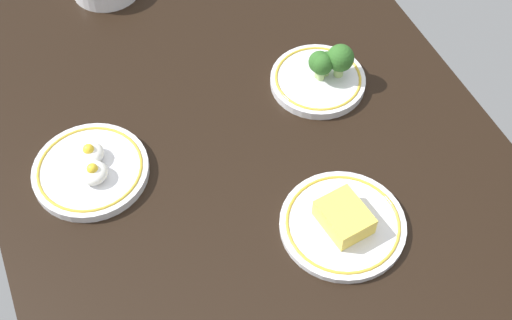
{
  "coord_description": "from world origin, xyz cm",
  "views": [
    {
      "loc": [
        -62.27,
        26.59,
        97.69
      ],
      "look_at": [
        0.0,
        0.0,
        6.0
      ],
      "focal_mm": 48.96,
      "sensor_mm": 36.0,
      "label": 1
    }
  ],
  "objects": [
    {
      "name": "dining_table",
      "position": [
        0.0,
        0.0,
        2.0
      ],
      "size": [
        136.9,
        83.98,
        4.0
      ],
      "primitive_type": "cube",
      "color": "black",
      "rests_on": "ground"
    },
    {
      "name": "plate_broccoli",
      "position": [
        12.75,
        -18.29,
        6.42
      ],
      "size": [
        17.2,
        17.2,
        8.23
      ],
      "color": "silver",
      "rests_on": "dining_table"
    },
    {
      "name": "plate_cheese",
      "position": [
        -15.83,
        -7.89,
        5.19
      ],
      "size": [
        19.73,
        19.73,
        4.54
      ],
      "color": "silver",
      "rests_on": "dining_table"
    },
    {
      "name": "plate_eggs",
      "position": [
        9.39,
        25.35,
        5.24
      ],
      "size": [
        19.02,
        19.02,
        4.93
      ],
      "color": "silver",
      "rests_on": "dining_table"
    }
  ]
}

